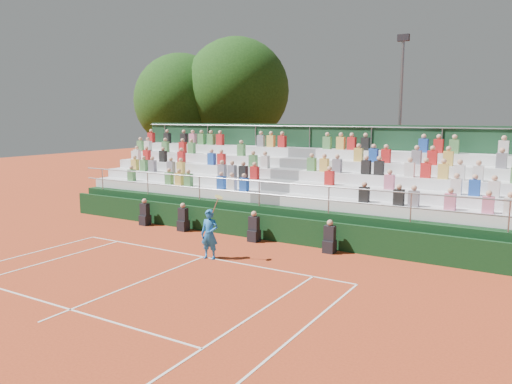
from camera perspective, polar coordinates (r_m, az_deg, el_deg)
The scene contains 8 objects.
ground at distance 17.32m, azimuth -6.03°, elevation -7.40°, with size 90.00×90.00×0.00m, color #B23F1D.
courtside_wall at distance 19.76m, azimuth -0.45°, elevation -3.84°, with size 20.00×0.15×1.00m, color black.
line_officials at distance 20.01m, azimuth -3.92°, elevation -3.77°, with size 9.17×0.40×1.19m.
grandstand at distance 22.42m, azimuth 3.90°, elevation -0.84°, with size 20.00×5.20×4.40m.
tennis_player at distance 16.90m, azimuth -5.32°, elevation -4.82°, with size 0.87×0.51×2.22m.
tree_west at distance 33.40m, azimuth -8.53°, elevation 10.24°, with size 6.09×6.09×8.81m.
tree_east at distance 32.55m, azimuth -2.23°, elevation 11.49°, with size 6.69×6.69×9.74m.
floodlight_mast at distance 28.01m, azimuth 16.18°, elevation 9.17°, with size 0.60×0.25×9.01m.
Camera 1 is at (10.08, -13.25, 4.78)m, focal length 35.00 mm.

